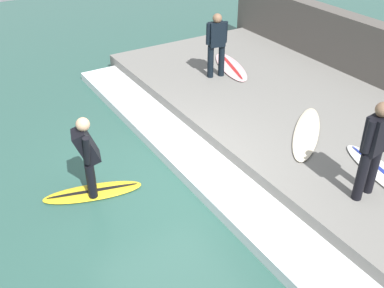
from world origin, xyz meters
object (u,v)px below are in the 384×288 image
Objects in this scene: surfboard_riding at (93,192)px; surfboard_waiting_far at (231,67)px; surfer_waiting_near at (374,146)px; surfer_waiting_far at (217,42)px; surfer_riding at (87,152)px; surfboard_spare at (306,132)px.

surfboard_waiting_far reaches higher than surfboard_riding.
surfer_waiting_near is 0.82× the size of surfboard_waiting_far.
surfboard_waiting_far is at bearing 76.67° from surfer_waiting_near.
surfer_waiting_far reaches higher than surfboard_waiting_far.
surfer_waiting_near is 4.96m from surfer_waiting_far.
surfer_riding is 0.72× the size of surfboard_waiting_far.
surfer_waiting_far is at bearing 89.12° from surfboard_spare.
surfer_waiting_far is 0.77× the size of surfboard_waiting_far.
surfboard_waiting_far is (4.61, 2.45, 0.41)m from surfboard_riding.
surfer_waiting_far is (4.00, 2.22, 1.22)m from surfboard_riding.
surfboard_spare reaches higher than surfboard_riding.
surfboard_waiting_far is (4.61, 2.45, -0.40)m from surfer_riding.
surfer_waiting_near is 1.06× the size of surfer_waiting_far.
surfer_waiting_far reaches higher than surfboard_riding.
surfer_waiting_near reaches higher than surfer_riding.
surfboard_spare is (-0.66, -3.36, -0.00)m from surfboard_waiting_far.
surfboard_spare is at bearing 72.66° from surfer_waiting_near.
surfer_waiting_near is at bearing -107.34° from surfboard_spare.
surfer_waiting_near reaches higher than surfboard_waiting_far.
surfboard_waiting_far reaches higher than surfboard_spare.
surfboard_spare is at bearing -13.01° from surfboard_riding.
surfer_waiting_far is at bearing 29.01° from surfer_riding.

